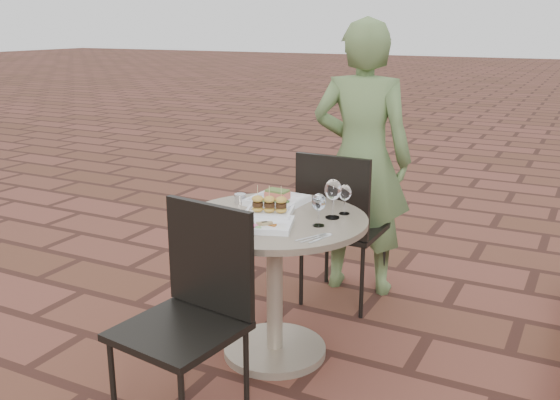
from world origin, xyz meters
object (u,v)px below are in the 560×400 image
at_px(diner, 362,159).
at_px(plate_tuna, 267,224).
at_px(cafe_table, 275,265).
at_px(chair_near, 194,300).
at_px(plate_sliders, 269,208).
at_px(chair_far, 339,217).
at_px(plate_salmon, 277,199).

distance_m(diner, plate_tuna, 1.14).
bearing_deg(cafe_table, diner, 85.30).
xyz_separation_m(chair_near, plate_sliders, (-0.00, 0.66, 0.21)).
xyz_separation_m(chair_far, plate_tuna, (-0.02, -0.83, 0.19)).
relative_size(plate_sliders, plate_tuna, 0.96).
height_order(chair_far, plate_sliders, chair_far).
relative_size(chair_near, plate_sliders, 3.32).
xyz_separation_m(diner, plate_tuna, (-0.04, -1.14, -0.09)).
relative_size(chair_far, plate_sliders, 3.32).
xyz_separation_m(cafe_table, chair_near, (-0.04, -0.63, 0.07)).
bearing_deg(chair_near, plate_sliders, 97.97).
bearing_deg(plate_sliders, chair_near, -89.73).
bearing_deg(plate_sliders, plate_salmon, 106.30).
bearing_deg(plate_salmon, cafe_table, -65.66).
xyz_separation_m(plate_salmon, plate_sliders, (0.05, -0.19, 0.01)).
bearing_deg(plate_sliders, cafe_table, -34.43).
bearing_deg(plate_salmon, chair_near, -86.08).
xyz_separation_m(chair_near, plate_tuna, (0.08, 0.48, 0.19)).
bearing_deg(chair_far, plate_tuna, 88.81).
xyz_separation_m(diner, plate_sliders, (-0.12, -0.95, -0.07)).
distance_m(diner, plate_salmon, 0.79).
xyz_separation_m(chair_far, plate_salmon, (-0.16, -0.46, 0.20)).
distance_m(plate_salmon, plate_tuna, 0.40).
xyz_separation_m(cafe_table, plate_tuna, (0.04, -0.15, 0.26)).
bearing_deg(diner, chair_far, 78.41).
distance_m(chair_far, plate_tuna, 0.85).
distance_m(chair_far, chair_near, 1.31).
height_order(diner, plate_tuna, diner).
relative_size(cafe_table, plate_salmon, 3.22).
distance_m(cafe_table, diner, 1.05).
xyz_separation_m(chair_near, plate_salmon, (-0.06, 0.85, 0.20)).
xyz_separation_m(chair_far, plate_sliders, (-0.11, -0.65, 0.21)).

